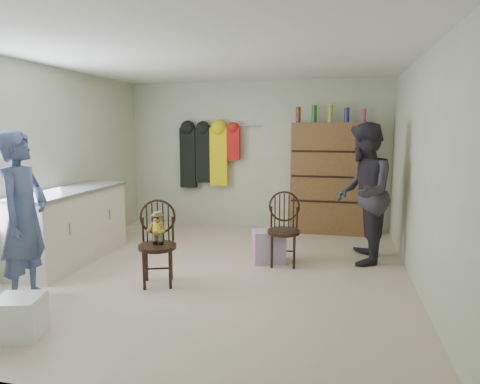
% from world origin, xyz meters
% --- Properties ---
extents(ground_plane, '(5.00, 5.00, 0.00)m').
position_xyz_m(ground_plane, '(0.00, 0.00, 0.00)').
color(ground_plane, beige).
rests_on(ground_plane, ground).
extents(room_walls, '(5.00, 5.00, 5.00)m').
position_xyz_m(room_walls, '(0.00, 0.53, 1.58)').
color(room_walls, beige).
rests_on(room_walls, ground).
extents(counter, '(0.64, 1.86, 0.94)m').
position_xyz_m(counter, '(-1.95, 0.00, 0.47)').
color(counter, silver).
rests_on(counter, ground).
extents(plastic_tub, '(0.43, 0.42, 0.34)m').
position_xyz_m(plastic_tub, '(-1.14, -1.91, 0.17)').
color(plastic_tub, white).
rests_on(plastic_tub, ground).
extents(chair_front, '(0.53, 0.53, 0.93)m').
position_xyz_m(chair_front, '(-0.52, -0.51, 0.53)').
color(chair_front, black).
rests_on(chair_front, ground).
extents(chair_far, '(0.44, 0.44, 0.92)m').
position_xyz_m(chair_far, '(0.75, 0.50, 0.49)').
color(chair_far, black).
rests_on(chair_far, ground).
extents(striped_bag, '(0.47, 0.42, 0.42)m').
position_xyz_m(striped_bag, '(0.56, 0.51, 0.21)').
color(striped_bag, pink).
rests_on(striped_bag, ground).
extents(person_left, '(0.50, 0.67, 1.69)m').
position_xyz_m(person_left, '(-1.58, -1.25, 0.85)').
color(person_left, '#43527C').
rests_on(person_left, ground).
extents(person_right, '(0.72, 0.90, 1.79)m').
position_xyz_m(person_right, '(1.71, 0.79, 0.89)').
color(person_right, '#2D2B33').
rests_on(person_right, ground).
extents(dresser, '(1.20, 0.39, 2.08)m').
position_xyz_m(dresser, '(1.25, 2.30, 0.91)').
color(dresser, brown).
rests_on(dresser, ground).
extents(coat_rack, '(1.42, 0.12, 1.09)m').
position_xyz_m(coat_rack, '(-0.83, 2.38, 1.25)').
color(coat_rack, '#99999E').
rests_on(coat_rack, ground).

